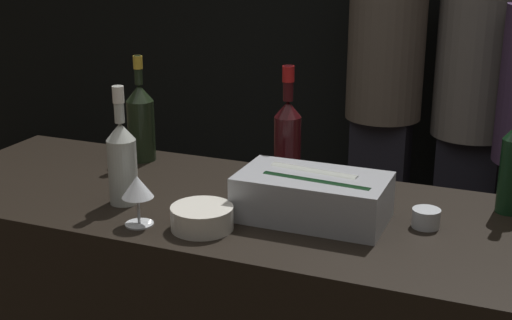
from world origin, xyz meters
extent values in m
cube|color=black|center=(0.00, 2.81, 1.40)|extent=(6.40, 0.06, 2.80)
cube|color=#9EA0A5|center=(0.19, 0.31, 1.13)|extent=(0.39, 0.22, 0.12)
cylinder|color=black|center=(0.21, 0.28, 1.16)|extent=(0.29, 0.09, 0.07)
cylinder|color=#B2B7AD|center=(0.18, 0.35, 1.16)|extent=(0.25, 0.10, 0.07)
cylinder|color=silver|center=(-0.05, 0.14, 1.10)|extent=(0.16, 0.16, 0.06)
cylinder|color=gray|center=(-0.05, 0.14, 1.13)|extent=(0.13, 0.13, 0.01)
cylinder|color=silver|center=(-0.21, 0.10, 1.07)|extent=(0.07, 0.07, 0.00)
cylinder|color=silver|center=(-0.21, 0.10, 1.11)|extent=(0.01, 0.01, 0.07)
cone|color=silver|center=(-0.21, 0.10, 1.18)|extent=(0.08, 0.08, 0.06)
cylinder|color=silver|center=(0.47, 0.37, 1.09)|extent=(0.07, 0.07, 0.05)
sphere|color=#F9D67F|center=(0.47, 0.37, 1.10)|extent=(0.03, 0.03, 0.03)
cylinder|color=black|center=(0.03, 0.56, 1.17)|extent=(0.08, 0.08, 0.20)
cone|color=black|center=(0.03, 0.56, 1.30)|extent=(0.08, 0.08, 0.05)
cylinder|color=black|center=(0.03, 0.56, 1.37)|extent=(0.03, 0.03, 0.10)
cylinder|color=maroon|center=(0.03, 0.56, 1.40)|extent=(0.03, 0.03, 0.05)
cylinder|color=#B2B7AD|center=(-0.33, 0.22, 1.16)|extent=(0.08, 0.08, 0.18)
cone|color=#B2B7AD|center=(-0.33, 0.22, 1.28)|extent=(0.08, 0.08, 0.05)
cylinder|color=#B2B7AD|center=(-0.33, 0.22, 1.35)|extent=(0.03, 0.03, 0.10)
cylinder|color=white|center=(-0.33, 0.22, 1.38)|extent=(0.03, 0.03, 0.05)
cylinder|color=black|center=(-0.49, 0.58, 1.17)|extent=(0.09, 0.09, 0.20)
cone|color=black|center=(-0.49, 0.58, 1.30)|extent=(0.09, 0.09, 0.05)
cylinder|color=black|center=(-0.49, 0.58, 1.37)|extent=(0.03, 0.03, 0.09)
cylinder|color=gold|center=(-0.49, 0.58, 1.40)|extent=(0.03, 0.03, 0.04)
cylinder|color=black|center=(0.66, 0.56, 1.17)|extent=(0.07, 0.07, 0.20)
cube|color=black|center=(0.39, 2.39, 0.39)|extent=(0.31, 0.23, 0.77)
cylinder|color=slate|center=(0.39, 2.39, 1.13)|extent=(0.42, 0.42, 0.71)
cube|color=black|center=(-0.05, 2.25, 0.43)|extent=(0.29, 0.22, 0.85)
cylinder|color=#60564C|center=(-0.05, 2.25, 1.24)|extent=(0.39, 0.39, 0.77)
camera|label=1|loc=(0.71, -1.36, 1.80)|focal=50.00mm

